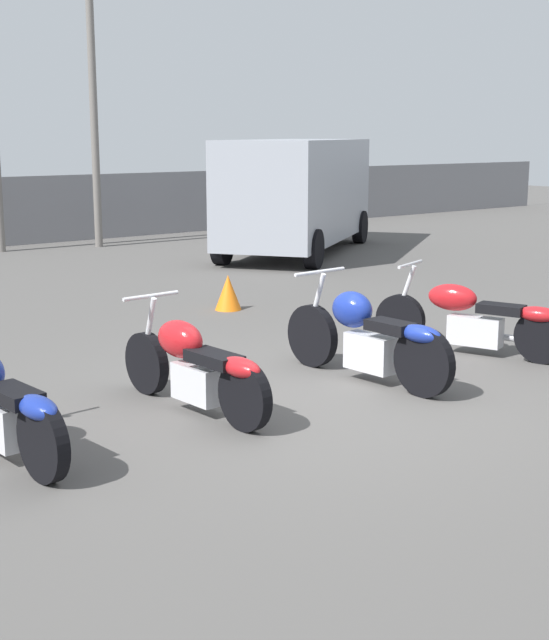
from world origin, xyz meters
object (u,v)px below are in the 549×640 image
Objects in this scene: motorcycle_slot_1 at (195,366)px; parked_van at (298,191)px; motorcycle_slot_2 at (368,337)px; motorcycle_slot_3 at (473,319)px; traffic_cone_near at (228,292)px; light_pole_left at (91,43)px.

parked_van reaches higher than motorcycle_slot_1.
motorcycle_slot_2 reaches higher than motorcycle_slot_3.
parked_van is at bearing 41.63° from traffic_cone_near.
motorcycle_slot_3 is (1.64, 0.08, -0.05)m from motorcycle_slot_2.
parked_van is (3.81, 7.60, 0.84)m from motorcycle_slot_3.
motorcycle_slot_1 is at bearing -128.61° from traffic_cone_near.
motorcycle_slot_1 is 3.46m from motorcycle_slot_3.
motorcycle_slot_2 is (1.82, -0.20, 0.03)m from motorcycle_slot_1.
traffic_cone_near is at bearing -103.92° from light_pole_left.
motorcycle_slot_2 is 1.01× the size of motorcycle_slot_3.
traffic_cone_near is at bearing 71.58° from motorcycle_slot_2.
motorcycle_slot_2 is at bearing -104.92° from traffic_cone_near.
motorcycle_slot_3 reaches higher than traffic_cone_near.
traffic_cone_near is at bearing 47.90° from motorcycle_slot_1.
motorcycle_slot_3 is 8.55m from parked_van.
light_pole_left is 3.35× the size of motorcycle_slot_3.
light_pole_left is 8.47m from traffic_cone_near.
parked_van is 6.06m from traffic_cone_near.
motorcycle_slot_1 is 0.95× the size of motorcycle_slot_3.
traffic_cone_near is (2.81, 3.52, -0.17)m from motorcycle_slot_1.
motorcycle_slot_3 is 0.39× the size of parked_van.
motorcycle_slot_1 is at bearing 170.16° from motorcycle_slot_2.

